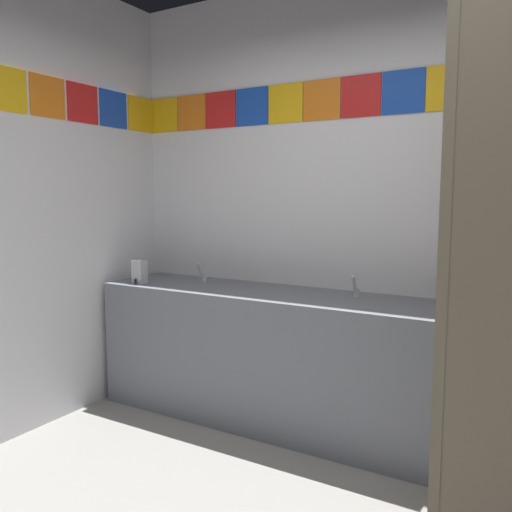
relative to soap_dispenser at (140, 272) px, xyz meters
name	(u,v)px	position (x,y,z in m)	size (l,w,h in m)	color
wall_back	(402,202)	(1.65, 0.51, 0.48)	(3.83, 0.09, 2.80)	silver
vanity_counter	(266,355)	(0.90, 0.17, -0.49)	(2.23, 0.59, 0.84)	slate
faucet_left	(203,274)	(0.34, 0.26, -0.03)	(0.04, 0.10, 0.14)	silver
faucet_right	(356,289)	(1.46, 0.26, -0.03)	(0.04, 0.10, 0.14)	silver
soap_dispenser	(140,272)	(0.00, 0.00, 0.00)	(0.09, 0.09, 0.16)	#B7BABF
stall_divider	(512,290)	(2.35, -0.52, 0.17)	(0.92, 1.46, 2.18)	#726651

